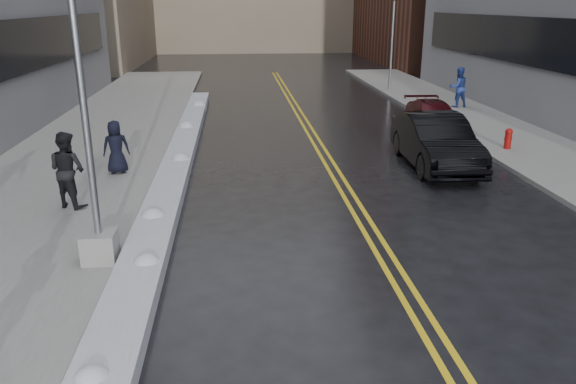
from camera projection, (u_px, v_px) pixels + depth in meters
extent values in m
plane|color=black|center=(273.00, 310.00, 9.69)|extent=(160.00, 160.00, 0.00)
cube|color=gray|center=(80.00, 161.00, 18.59)|extent=(5.50, 50.00, 0.15)
cube|color=gray|center=(534.00, 150.00, 19.98)|extent=(4.00, 50.00, 0.15)
cube|color=gold|center=(321.00, 157.00, 19.33)|extent=(0.12, 50.00, 0.01)
cube|color=gold|center=(330.00, 157.00, 19.35)|extent=(0.12, 50.00, 0.01)
cube|color=silver|center=(174.00, 173.00, 16.96)|extent=(0.90, 30.00, 0.34)
cube|color=gray|center=(100.00, 246.00, 11.14)|extent=(0.65, 0.65, 0.60)
cylinder|color=gray|center=(77.00, 50.00, 9.93)|extent=(0.14, 0.14, 7.00)
cylinder|color=maroon|center=(508.00, 140.00, 19.77)|extent=(0.24, 0.24, 0.60)
sphere|color=maroon|center=(509.00, 132.00, 19.67)|extent=(0.26, 0.26, 0.26)
cylinder|color=maroon|center=(508.00, 139.00, 19.75)|extent=(0.25, 0.10, 0.10)
cylinder|color=gray|center=(392.00, 47.00, 32.23)|extent=(0.14, 0.14, 5.00)
imported|color=black|center=(67.00, 170.00, 13.92)|extent=(1.17, 1.10, 1.93)
imported|color=black|center=(116.00, 147.00, 16.78)|extent=(0.87, 0.66, 1.60)
imported|color=navy|center=(458.00, 87.00, 27.53)|extent=(1.01, 0.83, 1.94)
imported|color=black|center=(436.00, 141.00, 17.98)|extent=(1.93, 5.13, 1.67)
imported|color=#36080E|center=(433.00, 117.00, 22.90)|extent=(1.97, 4.38, 1.25)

